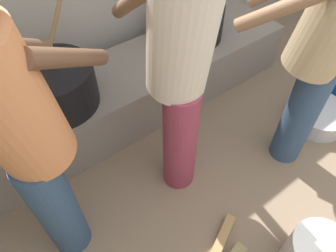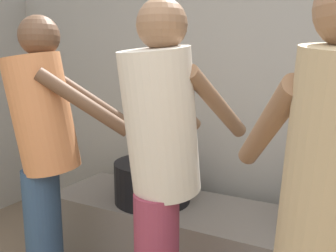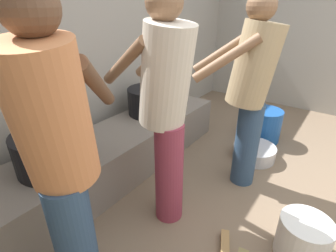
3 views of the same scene
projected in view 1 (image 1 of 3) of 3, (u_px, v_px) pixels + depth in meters
hearth_ledge at (136, 88)px, 2.39m from camera, size 2.56×0.60×0.40m
cooking_pot_main at (54, 86)px, 1.90m from camera, size 0.51×0.51×0.72m
cooking_pot_secondary at (193, 21)px, 2.39m from camera, size 0.46×0.46×0.27m
cook_in_tan_shirt at (324, 46)px, 1.59m from camera, size 0.60×0.72×1.54m
cook_in_cream_shirt at (180, 66)px, 1.45m from camera, size 0.44×0.71×1.57m
cook_in_orange_shirt at (25, 138)px, 1.18m from camera, size 0.71×0.65×1.56m
metal_mixing_bowl at (318, 116)px, 2.38m from camera, size 0.43×0.43×0.14m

